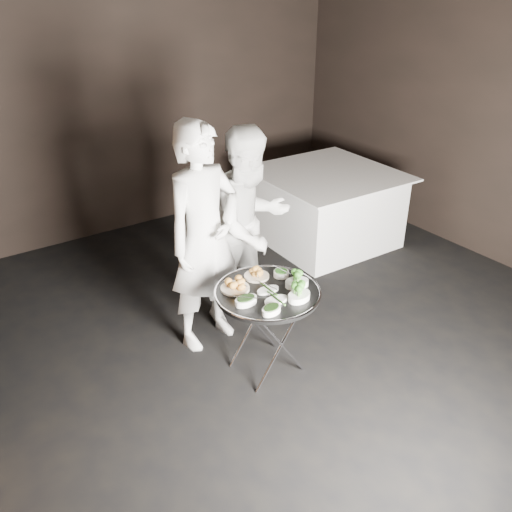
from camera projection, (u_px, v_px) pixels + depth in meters
floor at (302, 385)px, 4.19m from camera, size 6.00×7.00×0.05m
wall_back at (108, 104)px, 6.04m from camera, size 6.00×0.05×3.00m
tray_stand at (267, 328)px, 4.15m from camera, size 0.48×0.40×0.70m
serving_tray at (268, 293)px, 4.01m from camera, size 0.79×0.79×0.04m
potato_plate_a at (235, 285)px, 4.01m from camera, size 0.22×0.22×0.08m
potato_plate_b at (257, 274)px, 4.17m from camera, size 0.19×0.19×0.07m
greens_bowl at (281, 273)px, 4.18m from camera, size 0.12×0.12×0.07m
asparagus_plate_a at (268, 289)px, 4.00m from camera, size 0.18×0.10×0.04m
asparagus_plate_b at (276, 299)px, 3.87m from camera, size 0.19×0.11×0.04m
spinach_bowl_a at (246, 300)px, 3.84m from camera, size 0.18×0.12×0.07m
spinach_bowl_b at (271, 309)px, 3.74m from camera, size 0.18×0.13×0.07m
broccoli_bowl_a at (297, 282)px, 4.05m from camera, size 0.21×0.17×0.08m
broccoli_bowl_b at (299, 295)px, 3.89m from camera, size 0.21×0.17×0.08m
serving_utensils at (264, 281)px, 4.04m from camera, size 0.58×0.42×0.01m
waiter_left at (204, 239)px, 4.27m from camera, size 0.76×0.57×1.89m
waiter_right at (251, 225)px, 4.68m from camera, size 0.91×0.75×1.74m
dining_table at (325, 207)px, 6.20m from camera, size 1.46×1.46×0.83m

